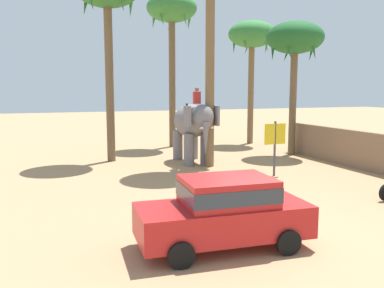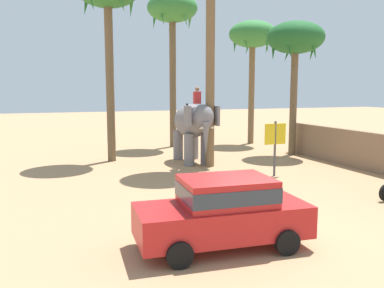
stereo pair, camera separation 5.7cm
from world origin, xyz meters
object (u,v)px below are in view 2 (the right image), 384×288
at_px(palm_tree_near_hut, 172,14).
at_px(car_sedan_foreground, 224,210).
at_px(palm_tree_far_back, 253,38).
at_px(palm_tree_leaning_seaward, 295,41).
at_px(elephant_with_mahout, 193,124).
at_px(signboard_yellow, 275,138).

bearing_deg(palm_tree_near_hut, car_sedan_foreground, -103.61).
height_order(palm_tree_near_hut, palm_tree_far_back, palm_tree_near_hut).
bearing_deg(car_sedan_foreground, palm_tree_far_back, 59.77).
bearing_deg(car_sedan_foreground, palm_tree_near_hut, 76.39).
bearing_deg(palm_tree_leaning_seaward, elephant_with_mahout, -175.57).
distance_m(palm_tree_near_hut, palm_tree_far_back, 5.74).
relative_size(car_sedan_foreground, palm_tree_leaning_seaward, 0.56).
xyz_separation_m(elephant_with_mahout, palm_tree_leaning_seaward, (6.29, 0.49, 4.44)).
bearing_deg(palm_tree_near_hut, elephant_with_mahout, -97.96).
xyz_separation_m(car_sedan_foreground, elephant_with_mahout, (3.25, 10.87, 1.06)).
distance_m(car_sedan_foreground, elephant_with_mahout, 11.39).
distance_m(palm_tree_leaning_seaward, signboard_yellow, 7.83).
height_order(elephant_with_mahout, palm_tree_far_back, palm_tree_far_back).
bearing_deg(palm_tree_far_back, elephant_with_mahout, -138.22).
bearing_deg(palm_tree_far_back, signboard_yellow, -112.85).
bearing_deg(elephant_with_mahout, signboard_yellow, -62.25).
xyz_separation_m(palm_tree_far_back, palm_tree_leaning_seaward, (-0.14, -5.25, -0.78)).
xyz_separation_m(palm_tree_far_back, signboard_yellow, (-4.20, -9.97, -5.52)).
relative_size(palm_tree_far_back, palm_tree_leaning_seaward, 1.11).
bearing_deg(elephant_with_mahout, palm_tree_near_hut, 82.04).
relative_size(car_sedan_foreground, signboard_yellow, 1.75).
bearing_deg(palm_tree_near_hut, signboard_yellow, -82.40).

